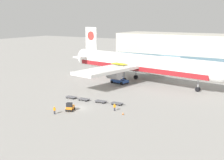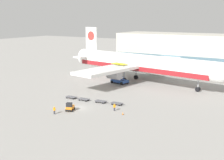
{
  "view_description": "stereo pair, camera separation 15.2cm",
  "coord_description": "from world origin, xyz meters",
  "px_view_note": "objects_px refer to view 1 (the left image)",
  "views": [
    {
      "loc": [
        42.92,
        -54.49,
        20.8
      ],
      "look_at": [
        -0.32,
        15.18,
        4.0
      ],
      "focal_mm": 50.0,
      "sensor_mm": 36.0,
      "label": 1
    },
    {
      "loc": [
        43.05,
        -54.41,
        20.8
      ],
      "look_at": [
        -0.32,
        15.18,
        4.0
      ],
      "focal_mm": 50.0,
      "sensor_mm": 36.0,
      "label": 2
    }
  ],
  "objects_px": {
    "scissor_lift_loader": "(120,76)",
    "baggage_dolly_lead": "(71,97)",
    "airplane_main": "(139,64)",
    "baggage_tug_foreground": "(70,107)",
    "baggage_dolly_trail": "(117,103)",
    "ground_crew_near": "(115,107)",
    "traffic_cone_near": "(123,113)",
    "baggage_dolly_third": "(101,101)",
    "baggage_dolly_second": "(84,99)",
    "ground_crew_far": "(54,110)"
  },
  "relations": [
    {
      "from": "airplane_main",
      "to": "baggage_dolly_trail",
      "type": "distance_m",
      "value": 28.28
    },
    {
      "from": "baggage_tug_foreground",
      "to": "baggage_dolly_second",
      "type": "bearing_deg",
      "value": 174.77
    },
    {
      "from": "scissor_lift_loader",
      "to": "ground_crew_far",
      "type": "relative_size",
      "value": 3.65
    },
    {
      "from": "baggage_tug_foreground",
      "to": "ground_crew_far",
      "type": "xyz_separation_m",
      "value": [
        -1.3,
        -3.68,
        0.14
      ]
    },
    {
      "from": "scissor_lift_loader",
      "to": "baggage_dolly_trail",
      "type": "bearing_deg",
      "value": -52.3
    },
    {
      "from": "airplane_main",
      "to": "baggage_dolly_trail",
      "type": "height_order",
      "value": "airplane_main"
    },
    {
      "from": "baggage_dolly_lead",
      "to": "ground_crew_near",
      "type": "distance_m",
      "value": 15.46
    },
    {
      "from": "baggage_tug_foreground",
      "to": "scissor_lift_loader",
      "type": "bearing_deg",
      "value": 167.83
    },
    {
      "from": "airplane_main",
      "to": "baggage_dolly_lead",
      "type": "distance_m",
      "value": 28.74
    },
    {
      "from": "scissor_lift_loader",
      "to": "traffic_cone_near",
      "type": "height_order",
      "value": "scissor_lift_loader"
    },
    {
      "from": "scissor_lift_loader",
      "to": "ground_crew_near",
      "type": "height_order",
      "value": "scissor_lift_loader"
    },
    {
      "from": "baggage_dolly_third",
      "to": "ground_crew_far",
      "type": "bearing_deg",
      "value": -106.5
    },
    {
      "from": "scissor_lift_loader",
      "to": "baggage_dolly_trail",
      "type": "relative_size",
      "value": 1.69
    },
    {
      "from": "ground_crew_far",
      "to": "baggage_dolly_lead",
      "type": "bearing_deg",
      "value": 97.94
    },
    {
      "from": "baggage_dolly_second",
      "to": "baggage_dolly_third",
      "type": "relative_size",
      "value": 1.0
    },
    {
      "from": "baggage_dolly_lead",
      "to": "baggage_dolly_second",
      "type": "relative_size",
      "value": 1.0
    },
    {
      "from": "baggage_dolly_second",
      "to": "baggage_dolly_third",
      "type": "bearing_deg",
      "value": 5.62
    },
    {
      "from": "baggage_tug_foreground",
      "to": "traffic_cone_near",
      "type": "xyz_separation_m",
      "value": [
        11.46,
        3.86,
        -0.57
      ]
    },
    {
      "from": "baggage_dolly_third",
      "to": "ground_crew_far",
      "type": "height_order",
      "value": "ground_crew_far"
    },
    {
      "from": "scissor_lift_loader",
      "to": "baggage_dolly_third",
      "type": "xyz_separation_m",
      "value": [
        7.5,
        -21.84,
        -1.95
      ]
    },
    {
      "from": "baggage_dolly_second",
      "to": "baggage_dolly_trail",
      "type": "distance_m",
      "value": 9.07
    },
    {
      "from": "scissor_lift_loader",
      "to": "baggage_dolly_lead",
      "type": "height_order",
      "value": "scissor_lift_loader"
    },
    {
      "from": "scissor_lift_loader",
      "to": "baggage_dolly_trail",
      "type": "distance_m",
      "value": 24.45
    },
    {
      "from": "baggage_dolly_lead",
      "to": "ground_crew_far",
      "type": "height_order",
      "value": "ground_crew_far"
    },
    {
      "from": "airplane_main",
      "to": "baggage_tug_foreground",
      "type": "xyz_separation_m",
      "value": [
        1.43,
        -36.33,
        -4.96
      ]
    },
    {
      "from": "airplane_main",
      "to": "traffic_cone_near",
      "type": "distance_m",
      "value": 35.37
    },
    {
      "from": "scissor_lift_loader",
      "to": "baggage_dolly_second",
      "type": "bearing_deg",
      "value": -74.16
    },
    {
      "from": "ground_crew_far",
      "to": "scissor_lift_loader",
      "type": "bearing_deg",
      "value": 81.25
    },
    {
      "from": "baggage_dolly_trail",
      "to": "baggage_dolly_third",
      "type": "bearing_deg",
      "value": -174.88
    },
    {
      "from": "baggage_dolly_lead",
      "to": "baggage_dolly_second",
      "type": "xyz_separation_m",
      "value": [
        4.01,
        0.02,
        0.0
      ]
    },
    {
      "from": "baggage_dolly_lead",
      "to": "ground_crew_near",
      "type": "height_order",
      "value": "ground_crew_near"
    },
    {
      "from": "airplane_main",
      "to": "ground_crew_near",
      "type": "xyz_separation_m",
      "value": [
        9.92,
        -31.08,
        -4.85
      ]
    },
    {
      "from": "baggage_dolly_second",
      "to": "ground_crew_far",
      "type": "relative_size",
      "value": 2.15
    },
    {
      "from": "baggage_dolly_trail",
      "to": "baggage_dolly_lead",
      "type": "bearing_deg",
      "value": -176.66
    },
    {
      "from": "scissor_lift_loader",
      "to": "baggage_dolly_lead",
      "type": "bearing_deg",
      "value": -84.35
    },
    {
      "from": "baggage_dolly_lead",
      "to": "baggage_dolly_trail",
      "type": "bearing_deg",
      "value": 3.34
    },
    {
      "from": "baggage_tug_foreground",
      "to": "ground_crew_near",
      "type": "height_order",
      "value": "baggage_tug_foreground"
    },
    {
      "from": "baggage_dolly_lead",
      "to": "baggage_dolly_third",
      "type": "relative_size",
      "value": 1.0
    },
    {
      "from": "ground_crew_near",
      "to": "baggage_tug_foreground",
      "type": "bearing_deg",
      "value": -156.18
    },
    {
      "from": "scissor_lift_loader",
      "to": "baggage_dolly_trail",
      "type": "height_order",
      "value": "scissor_lift_loader"
    },
    {
      "from": "baggage_tug_foreground",
      "to": "traffic_cone_near",
      "type": "height_order",
      "value": "baggage_tug_foreground"
    },
    {
      "from": "ground_crew_far",
      "to": "baggage_dolly_third",
      "type": "bearing_deg",
      "value": 59.69
    },
    {
      "from": "airplane_main",
      "to": "ground_crew_far",
      "type": "xyz_separation_m",
      "value": [
        0.14,
        -40.01,
        -4.82
      ]
    },
    {
      "from": "airplane_main",
      "to": "baggage_dolly_second",
      "type": "height_order",
      "value": "airplane_main"
    },
    {
      "from": "baggage_tug_foreground",
      "to": "baggage_dolly_third",
      "type": "xyz_separation_m",
      "value": [
        2.12,
        9.21,
        -0.49
      ]
    },
    {
      "from": "baggage_dolly_trail",
      "to": "ground_crew_far",
      "type": "relative_size",
      "value": 2.15
    },
    {
      "from": "baggage_dolly_trail",
      "to": "ground_crew_near",
      "type": "distance_m",
      "value": 4.96
    },
    {
      "from": "baggage_dolly_third",
      "to": "ground_crew_near",
      "type": "distance_m",
      "value": 7.51
    },
    {
      "from": "ground_crew_near",
      "to": "traffic_cone_near",
      "type": "height_order",
      "value": "ground_crew_near"
    },
    {
      "from": "scissor_lift_loader",
      "to": "baggage_tug_foreground",
      "type": "xyz_separation_m",
      "value": [
        5.37,
        -31.05,
        -1.46
      ]
    }
  ]
}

